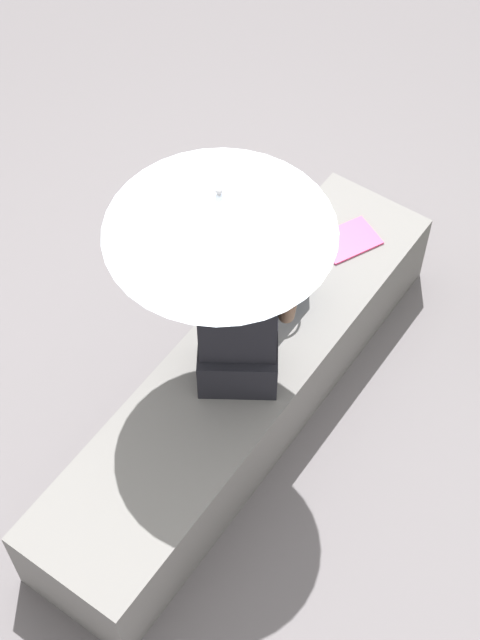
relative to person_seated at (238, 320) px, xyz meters
The scene contains 6 objects.
ground_plane 0.82m from the person_seated, 18.68° to the left, with size 14.00×14.00×0.00m, color #605B5E.
stone_bench 0.60m from the person_seated, 18.68° to the left, with size 2.47×0.58×0.43m, color slate.
person_seated is the anchor object (origin of this frame).
parasol 0.60m from the person_seated, 92.33° to the left, with size 0.88×0.88×1.12m.
handbag_black 0.53m from the person_seated, 11.97° to the left, with size 0.27×0.20×0.32m.
magazine 1.01m from the person_seated, ahead, with size 0.28×0.20×0.01m, color #D83866.
Camera 1 is at (-1.97, -1.38, 4.00)m, focal length 54.41 mm.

